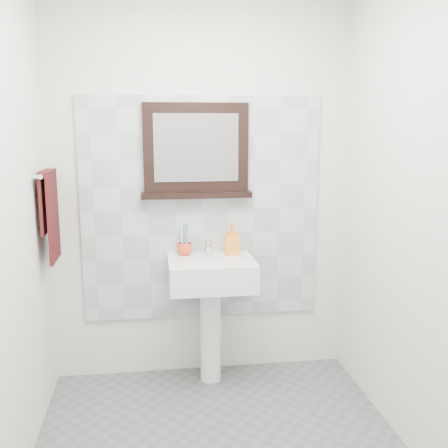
% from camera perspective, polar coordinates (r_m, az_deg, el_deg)
% --- Properties ---
extents(back_wall, '(2.00, 0.01, 2.50)m').
position_cam_1_polar(back_wall, '(3.53, -2.47, 3.22)').
color(back_wall, silver).
rests_on(back_wall, ground).
extents(front_wall, '(2.00, 0.01, 2.50)m').
position_cam_1_polar(front_wall, '(1.41, 6.54, -8.60)').
color(front_wall, silver).
rests_on(front_wall, ground).
extents(left_wall, '(0.01, 2.20, 2.50)m').
position_cam_1_polar(left_wall, '(2.51, -23.11, -0.74)').
color(left_wall, silver).
rests_on(left_wall, ground).
extents(right_wall, '(0.01, 2.20, 2.50)m').
position_cam_1_polar(right_wall, '(2.77, 20.99, 0.42)').
color(right_wall, silver).
rests_on(right_wall, ground).
extents(splashback, '(1.60, 0.02, 1.50)m').
position_cam_1_polar(splashback, '(3.53, -2.43, 1.59)').
color(splashback, '#B3BDC2').
rests_on(splashback, back_wall).
extents(pedestal_sink, '(0.55, 0.44, 0.96)m').
position_cam_1_polar(pedestal_sink, '(3.44, -1.42, -6.79)').
color(pedestal_sink, white).
rests_on(pedestal_sink, ground).
extents(toothbrush_cup, '(0.12, 0.12, 0.08)m').
position_cam_1_polar(toothbrush_cup, '(3.49, -4.30, -2.72)').
color(toothbrush_cup, '#F7441D').
rests_on(toothbrush_cup, pedestal_sink).
extents(toothbrushes, '(0.05, 0.04, 0.21)m').
position_cam_1_polar(toothbrushes, '(3.48, -4.27, -1.38)').
color(toothbrushes, white).
rests_on(toothbrushes, toothbrush_cup).
extents(soap_dispenser, '(0.10, 0.10, 0.21)m').
position_cam_1_polar(soap_dispenser, '(3.49, 0.85, -1.63)').
color(soap_dispenser, orange).
rests_on(soap_dispenser, pedestal_sink).
extents(framed_mirror, '(0.73, 0.11, 0.62)m').
position_cam_1_polar(framed_mirror, '(3.46, -3.06, 7.74)').
color(framed_mirror, black).
rests_on(framed_mirror, back_wall).
extents(towel_bar, '(0.07, 0.40, 0.03)m').
position_cam_1_polar(towel_bar, '(3.29, -18.78, 5.21)').
color(towel_bar, silver).
rests_on(towel_bar, left_wall).
extents(hand_towel, '(0.06, 0.30, 0.55)m').
position_cam_1_polar(hand_towel, '(3.31, -18.44, 1.59)').
color(hand_towel, '#340E0E').
rests_on(hand_towel, towel_bar).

